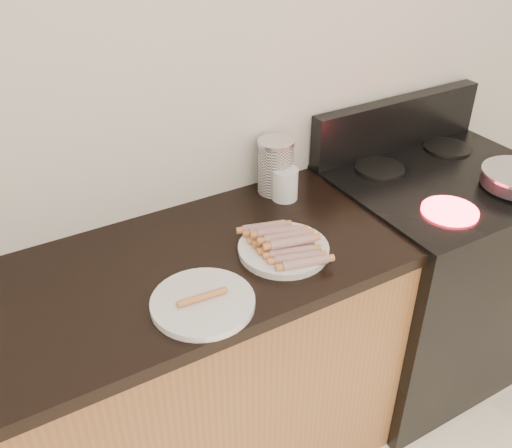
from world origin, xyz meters
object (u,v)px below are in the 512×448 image
main_plate (283,250)px  side_plate (203,303)px  mug (285,184)px  canister (275,166)px  stove (427,278)px

main_plate → side_plate: side_plate is taller
side_plate → mug: bearing=36.6°
main_plate → canister: (0.17, 0.32, 0.09)m
side_plate → canister: 0.63m
side_plate → main_plate: bearing=16.5°
main_plate → side_plate: bearing=-163.5°
stove → mug: bearing=161.8°
canister → mug: size_ratio=1.74×
stove → mug: (-0.57, 0.19, 0.50)m
stove → side_plate: side_plate is taller
side_plate → canister: canister is taller
main_plate → mug: 0.32m
side_plate → mug: mug is taller
stove → side_plate: size_ratio=3.38×
side_plate → mug: (0.47, 0.35, 0.04)m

